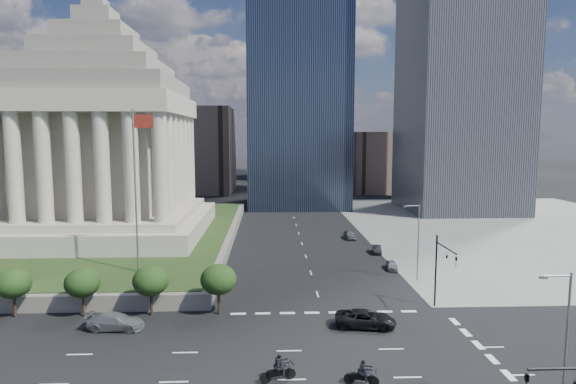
{
  "coord_description": "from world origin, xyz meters",
  "views": [
    {
      "loc": [
        -5.67,
        -34.99,
        18.6
      ],
      "look_at": [
        -3.71,
        14.64,
        12.84
      ],
      "focal_mm": 30.0,
      "sensor_mm": 36.0,
      "label": 1
    }
  ],
  "objects_px": {
    "flagpole": "(137,182)",
    "parked_sedan_far": "(350,235)",
    "street_lamp_north": "(417,238)",
    "war_memorial": "(101,120)",
    "parked_sedan_mid": "(377,249)",
    "street_lamp_south": "(564,338)",
    "suv_grey": "(116,321)",
    "traffic_signal_ne": "(442,264)",
    "motorcycle_lead": "(361,373)",
    "motorcycle_trail": "(278,368)",
    "pickup_truck": "(365,319)",
    "parked_sedan_near": "(392,265)"
  },
  "relations": [
    {
      "from": "suv_grey",
      "to": "parked_sedan_mid",
      "type": "distance_m",
      "value": 43.47
    },
    {
      "from": "war_memorial",
      "to": "pickup_truck",
      "type": "relative_size",
      "value": 6.54
    },
    {
      "from": "street_lamp_north",
      "to": "parked_sedan_mid",
      "type": "distance_m",
      "value": 15.64
    },
    {
      "from": "flagpole",
      "to": "parked_sedan_far",
      "type": "height_order",
      "value": "flagpole"
    },
    {
      "from": "street_lamp_south",
      "to": "pickup_truck",
      "type": "distance_m",
      "value": 19.28
    },
    {
      "from": "war_memorial",
      "to": "parked_sedan_far",
      "type": "bearing_deg",
      "value": 3.45
    },
    {
      "from": "street_lamp_north",
      "to": "traffic_signal_ne",
      "type": "bearing_deg",
      "value": -94.19
    },
    {
      "from": "street_lamp_north",
      "to": "suv_grey",
      "type": "distance_m",
      "value": 37.26
    },
    {
      "from": "war_memorial",
      "to": "traffic_signal_ne",
      "type": "distance_m",
      "value": 60.0
    },
    {
      "from": "suv_grey",
      "to": "motorcycle_trail",
      "type": "distance_m",
      "value": 18.77
    },
    {
      "from": "pickup_truck",
      "to": "parked_sedan_mid",
      "type": "relative_size",
      "value": 1.57
    },
    {
      "from": "war_memorial",
      "to": "motorcycle_trail",
      "type": "xyz_separation_m",
      "value": [
        28.93,
        -48.2,
        -20.33
      ]
    },
    {
      "from": "flagpole",
      "to": "parked_sedan_near",
      "type": "xyz_separation_m",
      "value": [
        33.33,
        6.21,
        -12.5
      ]
    },
    {
      "from": "parked_sedan_mid",
      "to": "suv_grey",
      "type": "bearing_deg",
      "value": -129.36
    },
    {
      "from": "parked_sedan_mid",
      "to": "parked_sedan_far",
      "type": "distance_m",
      "value": 11.19
    },
    {
      "from": "war_memorial",
      "to": "suv_grey",
      "type": "relative_size",
      "value": 7.13
    },
    {
      "from": "flagpole",
      "to": "street_lamp_south",
      "type": "bearing_deg",
      "value": -40.47
    },
    {
      "from": "traffic_signal_ne",
      "to": "motorcycle_lead",
      "type": "xyz_separation_m",
      "value": [
        -11.31,
        -14.71,
        -4.25
      ]
    },
    {
      "from": "parked_sedan_near",
      "to": "parked_sedan_far",
      "type": "distance_m",
      "value": 20.54
    },
    {
      "from": "war_memorial",
      "to": "parked_sedan_mid",
      "type": "relative_size",
      "value": 10.3
    },
    {
      "from": "parked_sedan_mid",
      "to": "motorcycle_lead",
      "type": "height_order",
      "value": "motorcycle_lead"
    },
    {
      "from": "parked_sedan_far",
      "to": "motorcycle_lead",
      "type": "relative_size",
      "value": 1.66
    },
    {
      "from": "street_lamp_north",
      "to": "suv_grey",
      "type": "xyz_separation_m",
      "value": [
        -33.91,
        -14.64,
        -4.87
      ]
    },
    {
      "from": "motorcycle_trail",
      "to": "motorcycle_lead",
      "type": "bearing_deg",
      "value": -24.24
    },
    {
      "from": "street_lamp_south",
      "to": "motorcycle_trail",
      "type": "bearing_deg",
      "value": 162.49
    },
    {
      "from": "war_memorial",
      "to": "flagpole",
      "type": "bearing_deg",
      "value": -63.11
    },
    {
      "from": "war_memorial",
      "to": "flagpole",
      "type": "xyz_separation_m",
      "value": [
        12.17,
        -24.0,
        -8.29
      ]
    },
    {
      "from": "street_lamp_south",
      "to": "parked_sedan_far",
      "type": "bearing_deg",
      "value": 94.37
    },
    {
      "from": "war_memorial",
      "to": "street_lamp_north",
      "type": "relative_size",
      "value": 3.9
    },
    {
      "from": "street_lamp_south",
      "to": "parked_sedan_mid",
      "type": "height_order",
      "value": "street_lamp_south"
    },
    {
      "from": "suv_grey",
      "to": "pickup_truck",
      "type": "bearing_deg",
      "value": -86.91
    },
    {
      "from": "pickup_truck",
      "to": "parked_sedan_mid",
      "type": "xyz_separation_m",
      "value": [
        7.79,
        29.69,
        -0.2
      ]
    },
    {
      "from": "traffic_signal_ne",
      "to": "parked_sedan_near",
      "type": "xyz_separation_m",
      "value": [
        -1.0,
        16.51,
        -4.64
      ]
    },
    {
      "from": "parked_sedan_near",
      "to": "parked_sedan_mid",
      "type": "bearing_deg",
      "value": 95.57
    },
    {
      "from": "parked_sedan_near",
      "to": "motorcycle_trail",
      "type": "xyz_separation_m",
      "value": [
        -16.57,
        -30.4,
        0.45
      ]
    },
    {
      "from": "flagpole",
      "to": "suv_grey",
      "type": "relative_size",
      "value": 3.66
    },
    {
      "from": "parked_sedan_far",
      "to": "motorcycle_trail",
      "type": "relative_size",
      "value": 1.55
    },
    {
      "from": "war_memorial",
      "to": "parked_sedan_near",
      "type": "relative_size",
      "value": 10.85
    },
    {
      "from": "flagpole",
      "to": "parked_sedan_mid",
      "type": "height_order",
      "value": "flagpole"
    },
    {
      "from": "flagpole",
      "to": "traffic_signal_ne",
      "type": "xyz_separation_m",
      "value": [
        34.33,
        -10.3,
        -7.86
      ]
    },
    {
      "from": "street_lamp_north",
      "to": "war_memorial",
      "type": "bearing_deg",
      "value": 154.08
    },
    {
      "from": "street_lamp_south",
      "to": "war_memorial",
      "type": "bearing_deg",
      "value": 131.23
    },
    {
      "from": "street_lamp_north",
      "to": "parked_sedan_near",
      "type": "relative_size",
      "value": 2.78
    },
    {
      "from": "street_lamp_south",
      "to": "motorcycle_lead",
      "type": "xyz_separation_m",
      "value": [
        -12.14,
        4.98,
        -4.66
      ]
    },
    {
      "from": "suv_grey",
      "to": "motorcycle_trail",
      "type": "xyz_separation_m",
      "value": [
        15.52,
        -10.56,
        0.27
      ]
    },
    {
      "from": "war_memorial",
      "to": "parked_sedan_mid",
      "type": "height_order",
      "value": "war_memorial"
    },
    {
      "from": "war_memorial",
      "to": "street_lamp_south",
      "type": "relative_size",
      "value": 3.9
    },
    {
      "from": "street_lamp_south",
      "to": "flagpole",
      "type": "bearing_deg",
      "value": 139.53
    },
    {
      "from": "street_lamp_south",
      "to": "suv_grey",
      "type": "bearing_deg",
      "value": 154.25
    },
    {
      "from": "street_lamp_north",
      "to": "parked_sedan_far",
      "type": "bearing_deg",
      "value": 99.6
    }
  ]
}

